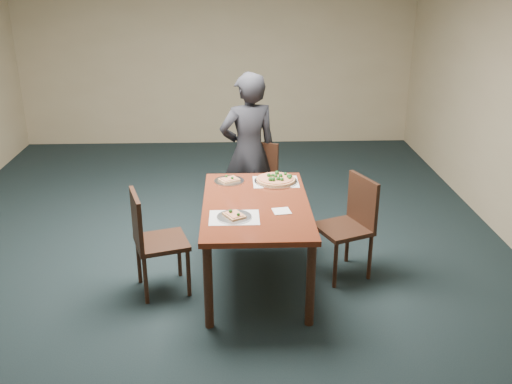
{
  "coord_description": "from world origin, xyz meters",
  "views": [
    {
      "loc": [
        0.25,
        -4.8,
        2.61
      ],
      "look_at": [
        0.43,
        -0.35,
        0.85
      ],
      "focal_mm": 40.0,
      "sensor_mm": 36.0,
      "label": 1
    }
  ],
  "objects_px": {
    "slice_plate_far": "(229,180)",
    "chair_left": "(152,237)",
    "pizza_pan": "(276,180)",
    "slice_plate_near": "(234,216)",
    "chair_right": "(351,221)",
    "dining_table": "(256,213)",
    "chair_far": "(256,181)",
    "diner": "(248,152)"
  },
  "relations": [
    {
      "from": "slice_plate_far",
      "to": "chair_left",
      "type": "bearing_deg",
      "value": -134.18
    },
    {
      "from": "pizza_pan",
      "to": "slice_plate_near",
      "type": "xyz_separation_m",
      "value": [
        -0.39,
        -0.8,
        -0.01
      ]
    },
    {
      "from": "chair_right",
      "to": "slice_plate_near",
      "type": "relative_size",
      "value": 3.25
    },
    {
      "from": "chair_right",
      "to": "slice_plate_far",
      "type": "bearing_deg",
      "value": -133.47
    },
    {
      "from": "chair_left",
      "to": "chair_right",
      "type": "relative_size",
      "value": 1.0
    },
    {
      "from": "dining_table",
      "to": "pizza_pan",
      "type": "height_order",
      "value": "pizza_pan"
    },
    {
      "from": "chair_far",
      "to": "diner",
      "type": "distance_m",
      "value": 0.32
    },
    {
      "from": "dining_table",
      "to": "slice_plate_far",
      "type": "xyz_separation_m",
      "value": [
        -0.23,
        0.53,
        0.1
      ]
    },
    {
      "from": "chair_left",
      "to": "chair_right",
      "type": "height_order",
      "value": "same"
    },
    {
      "from": "pizza_pan",
      "to": "chair_right",
      "type": "bearing_deg",
      "value": -30.69
    },
    {
      "from": "dining_table",
      "to": "slice_plate_far",
      "type": "relative_size",
      "value": 5.36
    },
    {
      "from": "dining_table",
      "to": "slice_plate_far",
      "type": "distance_m",
      "value": 0.59
    },
    {
      "from": "chair_left",
      "to": "diner",
      "type": "bearing_deg",
      "value": -50.35
    },
    {
      "from": "chair_far",
      "to": "dining_table",
      "type": "bearing_deg",
      "value": -70.5
    },
    {
      "from": "chair_far",
      "to": "diner",
      "type": "xyz_separation_m",
      "value": [
        -0.07,
        0.01,
        0.32
      ]
    },
    {
      "from": "chair_left",
      "to": "slice_plate_far",
      "type": "distance_m",
      "value": 0.96
    },
    {
      "from": "dining_table",
      "to": "slice_plate_far",
      "type": "bearing_deg",
      "value": 113.44
    },
    {
      "from": "chair_right",
      "to": "pizza_pan",
      "type": "distance_m",
      "value": 0.79
    },
    {
      "from": "chair_left",
      "to": "pizza_pan",
      "type": "bearing_deg",
      "value": -76.92
    },
    {
      "from": "chair_far",
      "to": "chair_right",
      "type": "bearing_deg",
      "value": -30.64
    },
    {
      "from": "pizza_pan",
      "to": "slice_plate_near",
      "type": "distance_m",
      "value": 0.89
    },
    {
      "from": "slice_plate_near",
      "to": "slice_plate_far",
      "type": "relative_size",
      "value": 1.0
    },
    {
      "from": "chair_left",
      "to": "pizza_pan",
      "type": "distance_m",
      "value": 1.28
    },
    {
      "from": "chair_right",
      "to": "slice_plate_near",
      "type": "bearing_deg",
      "value": -90.69
    },
    {
      "from": "chair_left",
      "to": "diner",
      "type": "relative_size",
      "value": 0.55
    },
    {
      "from": "chair_far",
      "to": "slice_plate_near",
      "type": "height_order",
      "value": "chair_far"
    },
    {
      "from": "chair_right",
      "to": "slice_plate_far",
      "type": "distance_m",
      "value": 1.18
    },
    {
      "from": "pizza_pan",
      "to": "slice_plate_far",
      "type": "bearing_deg",
      "value": 176.03
    },
    {
      "from": "chair_far",
      "to": "chair_left",
      "type": "distance_m",
      "value": 1.59
    },
    {
      "from": "chair_right",
      "to": "pizza_pan",
      "type": "relative_size",
      "value": 2.27
    },
    {
      "from": "slice_plate_near",
      "to": "slice_plate_far",
      "type": "xyz_separation_m",
      "value": [
        -0.04,
        0.83,
        -0.0
      ]
    },
    {
      "from": "chair_right",
      "to": "pizza_pan",
      "type": "height_order",
      "value": "chair_right"
    },
    {
      "from": "chair_far",
      "to": "pizza_pan",
      "type": "height_order",
      "value": "chair_far"
    },
    {
      "from": "pizza_pan",
      "to": "slice_plate_far",
      "type": "xyz_separation_m",
      "value": [
        -0.44,
        0.03,
        -0.01
      ]
    },
    {
      "from": "chair_far",
      "to": "chair_left",
      "type": "relative_size",
      "value": 1.0
    },
    {
      "from": "dining_table",
      "to": "chair_left",
      "type": "xyz_separation_m",
      "value": [
        -0.88,
        -0.14,
        -0.14
      ]
    },
    {
      "from": "chair_right",
      "to": "diner",
      "type": "height_order",
      "value": "diner"
    },
    {
      "from": "chair_left",
      "to": "diner",
      "type": "height_order",
      "value": "diner"
    },
    {
      "from": "dining_table",
      "to": "chair_left",
      "type": "relative_size",
      "value": 1.65
    },
    {
      "from": "diner",
      "to": "dining_table",
      "type": "bearing_deg",
      "value": 75.15
    },
    {
      "from": "pizza_pan",
      "to": "chair_far",
      "type": "bearing_deg",
      "value": 104.03
    },
    {
      "from": "chair_left",
      "to": "slice_plate_near",
      "type": "bearing_deg",
      "value": -120.42
    }
  ]
}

